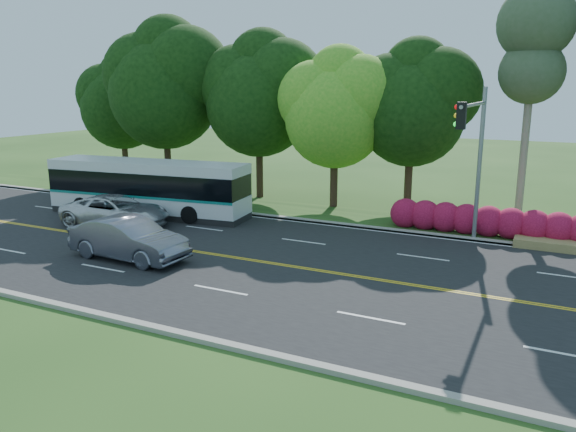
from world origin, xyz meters
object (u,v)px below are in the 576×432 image
at_px(traffic_signal, 475,143).
at_px(sedan, 129,239).
at_px(suv, 116,211).
at_px(transit_bus, 148,188).

height_order(traffic_signal, sedan, traffic_signal).
distance_m(traffic_signal, suv, 17.62).
distance_m(transit_bus, sedan, 8.33).
xyz_separation_m(traffic_signal, suv, (-16.85, -3.40, -3.88)).
bearing_deg(sedan, traffic_signal, -56.27).
distance_m(sedan, suv, 6.09).
xyz_separation_m(traffic_signal, transit_bus, (-17.03, -0.64, -3.17)).
height_order(transit_bus, sedan, transit_bus).
height_order(transit_bus, suv, transit_bus).
distance_m(transit_bus, suv, 2.85).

